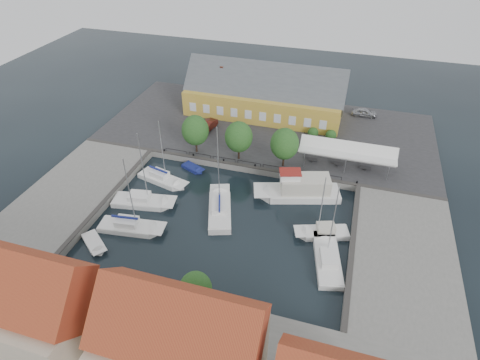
% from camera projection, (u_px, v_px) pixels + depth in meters
% --- Properties ---
extents(ground, '(140.00, 140.00, 0.00)m').
position_uv_depth(ground, '(227.00, 215.00, 53.20)').
color(ground, black).
rests_on(ground, ground).
extents(north_quay, '(56.00, 26.00, 1.00)m').
position_uv_depth(north_quay, '(268.00, 130.00, 70.65)').
color(north_quay, '#2D2D30').
rests_on(north_quay, ground).
extents(west_quay, '(12.00, 24.00, 1.00)m').
position_uv_depth(west_quay, '(74.00, 191.00, 56.45)').
color(west_quay, slate).
rests_on(west_quay, ground).
extents(east_quay, '(12.00, 24.00, 1.00)m').
position_uv_depth(east_quay, '(402.00, 259.00, 46.27)').
color(east_quay, slate).
rests_on(east_quay, ground).
extents(south_bank, '(56.00, 14.00, 1.00)m').
position_uv_depth(south_bank, '(155.00, 356.00, 36.70)').
color(south_bank, slate).
rests_on(south_bank, ground).
extents(quay_edge_fittings, '(56.00, 24.72, 0.40)m').
position_uv_depth(quay_edge_fittings, '(238.00, 188.00, 56.23)').
color(quay_edge_fittings, '#383533').
rests_on(quay_edge_fittings, north_quay).
extents(warehouse, '(28.56, 14.00, 9.55)m').
position_uv_depth(warehouse, '(262.00, 95.00, 73.06)').
color(warehouse, gold).
rests_on(warehouse, north_quay).
extents(tent_canopy, '(14.00, 4.00, 2.83)m').
position_uv_depth(tent_canopy, '(348.00, 151.00, 58.97)').
color(tent_canopy, white).
rests_on(tent_canopy, north_quay).
extents(quay_trees, '(18.20, 4.20, 6.30)m').
position_uv_depth(quay_trees, '(239.00, 137.00, 60.03)').
color(quay_trees, black).
rests_on(quay_trees, north_quay).
extents(car_silver, '(4.50, 1.92, 1.51)m').
position_uv_depth(car_silver, '(364.00, 112.00, 73.38)').
color(car_silver, '#9C9EA3').
rests_on(car_silver, north_quay).
extents(car_red, '(2.41, 4.93, 1.56)m').
position_uv_depth(car_red, '(208.00, 126.00, 69.25)').
color(car_red, '#521B12').
rests_on(car_red, north_quay).
extents(center_sailboat, '(5.67, 9.76, 12.96)m').
position_uv_depth(center_sailboat, '(220.00, 210.00, 53.42)').
color(center_sailboat, white).
rests_on(center_sailboat, ground).
extents(trawler, '(12.44, 6.80, 5.00)m').
position_uv_depth(trawler, '(300.00, 190.00, 55.79)').
color(trawler, white).
rests_on(trawler, ground).
extents(east_boat_b, '(7.09, 4.25, 9.53)m').
position_uv_depth(east_boat_b, '(323.00, 233.00, 49.97)').
color(east_boat_b, white).
rests_on(east_boat_b, ground).
extents(east_boat_c, '(4.53, 8.92, 11.00)m').
position_uv_depth(east_boat_c, '(328.00, 261.00, 46.23)').
color(east_boat_c, white).
rests_on(east_boat_c, ground).
extents(west_boat_a, '(8.35, 4.21, 10.83)m').
position_uv_depth(west_boat_a, '(162.00, 180.00, 59.05)').
color(west_boat_a, white).
rests_on(west_boat_a, ground).
extents(west_boat_c, '(9.01, 4.16, 11.73)m').
position_uv_depth(west_boat_c, '(143.00, 202.00, 54.90)').
color(west_boat_c, white).
rests_on(west_boat_c, ground).
extents(west_boat_d, '(8.81, 3.64, 11.45)m').
position_uv_depth(west_boat_d, '(131.00, 228.00, 50.79)').
color(west_boat_d, white).
rests_on(west_boat_d, ground).
extents(launch_sw, '(4.66, 4.15, 0.98)m').
position_uv_depth(launch_sw, '(94.00, 244.00, 48.70)').
color(launch_sw, white).
rests_on(launch_sw, ground).
extents(launch_nw, '(4.06, 2.93, 0.88)m').
position_uv_depth(launch_nw, '(193.00, 169.00, 61.68)').
color(launch_nw, navy).
rests_on(launch_nw, ground).
extents(townhouses, '(36.30, 8.50, 12.00)m').
position_uv_depth(townhouses, '(156.00, 351.00, 31.37)').
color(townhouses, tan).
rests_on(townhouses, south_bank).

